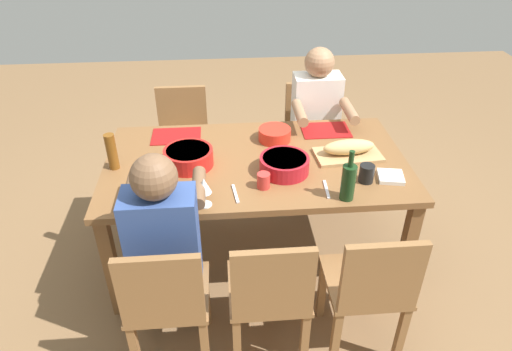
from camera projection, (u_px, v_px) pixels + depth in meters
name	position (u px, v px, depth m)	size (l,w,h in m)	color
ground_plane	(256.00, 251.00, 3.18)	(8.00, 8.00, 0.00)	brown
dining_table	(256.00, 171.00, 2.82)	(1.81, 1.01, 0.74)	brown
chair_far_right	(166.00, 300.00, 2.20)	(0.40, 0.40, 0.85)	olive
diner_far_right	(165.00, 241.00, 2.23)	(0.41, 0.53, 1.20)	#2D2D38
chair_far_left	(370.00, 287.00, 2.27)	(0.40, 0.40, 0.85)	olive
chair_near_left	(310.00, 131.00, 3.64)	(0.40, 0.40, 0.85)	olive
diner_near_left	(317.00, 117.00, 3.37)	(0.41, 0.53, 1.20)	#2D2D38
chair_far_center	(270.00, 293.00, 2.23)	(0.40, 0.40, 0.85)	olive
chair_near_right	(183.00, 136.00, 3.57)	(0.40, 0.40, 0.85)	olive
serving_bowl_pasta	(284.00, 164.00, 2.64)	(0.29, 0.29, 0.10)	#B21923
serving_bowl_fruit	(275.00, 134.00, 2.96)	(0.21, 0.21, 0.08)	red
serving_bowl_greens	(188.00, 156.00, 2.70)	(0.29, 0.29, 0.10)	red
cutting_board	(348.00, 155.00, 2.81)	(0.40, 0.22, 0.02)	tan
bread_loaf	(349.00, 147.00, 2.78)	(0.32, 0.11, 0.09)	tan
wine_bottle	(348.00, 181.00, 2.39)	(0.08, 0.08, 0.29)	#193819
beer_bottle	(112.00, 152.00, 2.64)	(0.06, 0.06, 0.22)	brown
wine_glass	(204.00, 187.00, 2.34)	(0.08, 0.08, 0.17)	silver
placemat_far_right	(168.00, 197.00, 2.45)	(0.32, 0.23, 0.01)	black
cup_far_left	(367.00, 173.00, 2.56)	(0.08, 0.08, 0.10)	black
fork_far_left	(326.00, 189.00, 2.51)	(0.02, 0.17, 0.01)	silver
placemat_near_left	(326.00, 130.00, 3.09)	(0.32, 0.23, 0.01)	maroon
cup_far_center	(264.00, 181.00, 2.51)	(0.07, 0.07, 0.09)	red
fork_far_center	(235.00, 194.00, 2.48)	(0.02, 0.17, 0.01)	silver
placemat_near_right	(176.00, 136.00, 3.03)	(0.32, 0.23, 0.01)	maroon
napkin_stack	(391.00, 177.00, 2.60)	(0.14, 0.14, 0.02)	white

